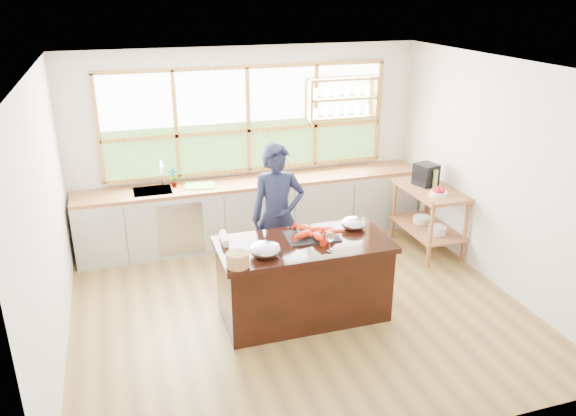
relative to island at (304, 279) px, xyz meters
name	(u,v)px	position (x,y,z in m)	size (l,w,h in m)	color
ground_plane	(297,306)	(0.00, 0.20, -0.45)	(5.00, 5.00, 0.00)	olive
room_shell	(286,147)	(0.02, 0.71, 1.30)	(5.02, 4.52, 2.71)	silver
back_counter	(254,210)	(-0.02, 2.14, 0.00)	(4.90, 0.63, 0.90)	#A9A7A0
right_shelf_unit	(429,209)	(2.19, 1.09, 0.15)	(0.62, 1.10, 0.90)	#A5733D
island	(304,279)	(0.00, 0.00, 0.00)	(1.85, 0.90, 0.90)	black
cook	(278,217)	(-0.06, 0.79, 0.44)	(0.65, 0.43, 1.78)	#161A34
potted_plant	(173,177)	(-1.11, 2.20, 0.58)	(0.14, 0.10, 0.27)	slate
cutting_board	(200,185)	(-0.77, 2.14, 0.45)	(0.40, 0.30, 0.01)	#73CC4B
espresso_machine	(426,174)	(2.19, 1.26, 0.59)	(0.26, 0.28, 0.30)	black
wine_bottle	(435,179)	(2.24, 1.10, 0.57)	(0.06, 0.06, 0.25)	#8FA950
fruit_bowl	(439,192)	(2.14, 0.83, 0.49)	(0.24, 0.24, 0.11)	silver
slate_board	(312,236)	(0.13, 0.10, 0.45)	(0.55, 0.40, 0.02)	black
lobster_pile	(315,233)	(0.15, 0.07, 0.50)	(0.52, 0.48, 0.08)	red
mixing_bowl_left	(265,249)	(-0.48, -0.18, 0.51)	(0.32, 0.32, 0.16)	#ACADB3
mixing_bowl_right	(354,223)	(0.65, 0.18, 0.51)	(0.29, 0.29, 0.14)	#ACADB3
wine_glass	(330,238)	(0.17, -0.30, 0.61)	(0.08, 0.08, 0.22)	white
wicker_basket	(238,260)	(-0.79, -0.33, 0.52)	(0.23, 0.23, 0.14)	#AD7B49
parchment_roll	(224,238)	(-0.81, 0.27, 0.49)	(0.08, 0.08, 0.30)	silver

